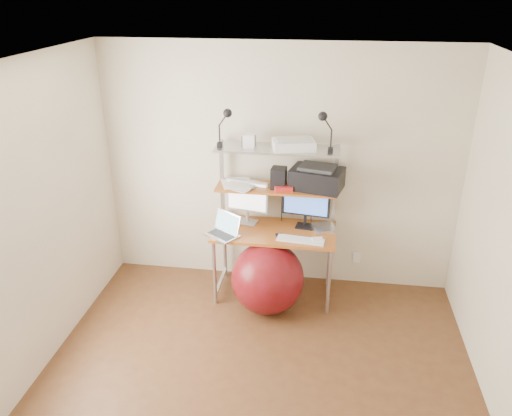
# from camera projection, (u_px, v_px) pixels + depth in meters

# --- Properties ---
(room) EXTENTS (3.60, 3.60, 3.60)m
(room) POSITION_uv_depth(u_px,v_px,m) (253.00, 259.00, 3.42)
(room) COLOR brown
(room) RESTS_ON ground
(computer_desk) EXTENTS (1.20, 0.60, 1.57)m
(computer_desk) POSITION_uv_depth(u_px,v_px,m) (275.00, 208.00, 4.89)
(computer_desk) COLOR #A75820
(computer_desk) RESTS_ON ground
(desktop) EXTENTS (1.20, 0.60, 0.00)m
(desktop) POSITION_uv_depth(u_px,v_px,m) (274.00, 230.00, 4.92)
(desktop) COLOR #A75820
(desktop) RESTS_ON computer_desk
(mid_shelf) EXTENTS (1.18, 0.34, 0.00)m
(mid_shelf) POSITION_uv_depth(u_px,v_px,m) (276.00, 187.00, 4.87)
(mid_shelf) COLOR #A75820
(mid_shelf) RESTS_ON computer_desk
(top_shelf) EXTENTS (1.18, 0.34, 0.00)m
(top_shelf) POSITION_uv_depth(u_px,v_px,m) (277.00, 148.00, 4.70)
(top_shelf) COLOR #B1B2B7
(top_shelf) RESTS_ON computer_desk
(floor) EXTENTS (3.60, 3.60, 0.00)m
(floor) POSITION_uv_depth(u_px,v_px,m) (253.00, 396.00, 3.93)
(floor) COLOR brown
(floor) RESTS_ON ground
(wall_outlet) EXTENTS (0.08, 0.01, 0.12)m
(wall_outlet) POSITION_uv_depth(u_px,v_px,m) (357.00, 258.00, 5.31)
(wall_outlet) COLOR white
(wall_outlet) RESTS_ON room
(monitor_silver) EXTENTS (0.44, 0.19, 0.49)m
(monitor_silver) POSITION_uv_depth(u_px,v_px,m) (247.00, 199.00, 4.99)
(monitor_silver) COLOR #BABABF
(monitor_silver) RESTS_ON desktop
(monitor_black) EXTENTS (0.48, 0.16, 0.48)m
(monitor_black) POSITION_uv_depth(u_px,v_px,m) (306.00, 204.00, 4.91)
(monitor_black) COLOR black
(monitor_black) RESTS_ON desktop
(laptop) EXTENTS (0.40, 0.38, 0.27)m
(laptop) POSITION_uv_depth(u_px,v_px,m) (224.00, 230.00, 4.83)
(laptop) COLOR silver
(laptop) RESTS_ON desktop
(keyboard) EXTENTS (0.46, 0.18, 0.01)m
(keyboard) POSITION_uv_depth(u_px,v_px,m) (300.00, 240.00, 4.73)
(keyboard) COLOR white
(keyboard) RESTS_ON desktop
(mouse) EXTENTS (0.11, 0.08, 0.03)m
(mouse) POSITION_uv_depth(u_px,v_px,m) (317.00, 240.00, 4.72)
(mouse) COLOR white
(mouse) RESTS_ON desktop
(mac_mini) EXTENTS (0.28, 0.28, 0.04)m
(mac_mini) POSITION_uv_depth(u_px,v_px,m) (324.00, 228.00, 4.92)
(mac_mini) COLOR silver
(mac_mini) RESTS_ON desktop
(phone) EXTENTS (0.10, 0.14, 0.01)m
(phone) POSITION_uv_depth(u_px,v_px,m) (280.00, 237.00, 4.80)
(phone) COLOR black
(phone) RESTS_ON desktop
(printer) EXTENTS (0.55, 0.44, 0.23)m
(printer) POSITION_uv_depth(u_px,v_px,m) (317.00, 178.00, 4.80)
(printer) COLOR black
(printer) RESTS_ON mid_shelf
(nas_cube) EXTENTS (0.15, 0.15, 0.21)m
(nas_cube) POSITION_uv_depth(u_px,v_px,m) (279.00, 178.00, 4.80)
(nas_cube) COLOR black
(nas_cube) RESTS_ON mid_shelf
(red_box) EXTENTS (0.19, 0.15, 0.05)m
(red_box) POSITION_uv_depth(u_px,v_px,m) (283.00, 188.00, 4.78)
(red_box) COLOR red
(red_box) RESTS_ON mid_shelf
(scanner) EXTENTS (0.43, 0.33, 0.10)m
(scanner) POSITION_uv_depth(u_px,v_px,m) (294.00, 144.00, 4.65)
(scanner) COLOR white
(scanner) RESTS_ON top_shelf
(box_white) EXTENTS (0.11, 0.09, 0.13)m
(box_white) POSITION_uv_depth(u_px,v_px,m) (249.00, 141.00, 4.69)
(box_white) COLOR white
(box_white) RESTS_ON top_shelf
(box_grey) EXTENTS (0.13, 0.13, 0.10)m
(box_grey) POSITION_uv_depth(u_px,v_px,m) (249.00, 141.00, 4.73)
(box_grey) COLOR #313134
(box_grey) RESTS_ON top_shelf
(clip_lamp_left) EXTENTS (0.15, 0.08, 0.37)m
(clip_lamp_left) POSITION_uv_depth(u_px,v_px,m) (226.00, 119.00, 4.59)
(clip_lamp_left) COLOR black
(clip_lamp_left) RESTS_ON top_shelf
(clip_lamp_right) EXTENTS (0.15, 0.08, 0.38)m
(clip_lamp_right) POSITION_uv_depth(u_px,v_px,m) (324.00, 123.00, 4.45)
(clip_lamp_right) COLOR black
(clip_lamp_right) RESTS_ON top_shelf
(exercise_ball) EXTENTS (0.71, 0.71, 0.71)m
(exercise_ball) POSITION_uv_depth(u_px,v_px,m) (268.00, 278.00, 4.84)
(exercise_ball) COLOR maroon
(exercise_ball) RESTS_ON floor
(paper_stack) EXTENTS (0.42, 0.42, 0.02)m
(paper_stack) POSITION_uv_depth(u_px,v_px,m) (239.00, 184.00, 4.91)
(paper_stack) COLOR white
(paper_stack) RESTS_ON mid_shelf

